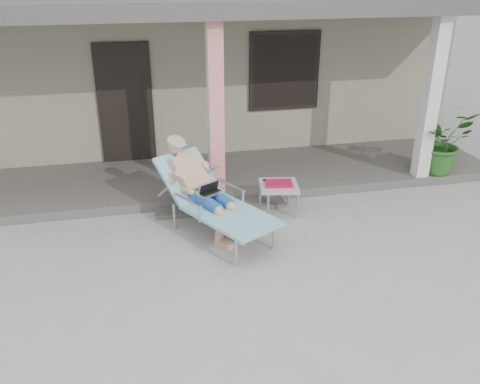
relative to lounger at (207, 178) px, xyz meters
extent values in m
plane|color=#9E9E99|center=(0.29, -1.25, -0.80)|extent=(60.00, 60.00, 0.00)
cube|color=gray|center=(0.29, 5.25, 0.70)|extent=(10.00, 5.00, 3.00)
cube|color=black|center=(-1.01, 2.72, 0.40)|extent=(0.95, 0.06, 2.10)
cube|color=black|center=(1.89, 2.72, 0.85)|extent=(1.20, 0.06, 1.30)
cube|color=black|center=(1.89, 2.71, 0.85)|extent=(1.32, 0.05, 1.42)
cube|color=#605B56|center=(0.29, 1.75, -0.73)|extent=(10.00, 2.00, 0.15)
cube|color=red|center=(0.29, 0.90, 0.65)|extent=(0.22, 0.22, 2.61)
cube|color=silver|center=(3.79, 0.90, 0.65)|extent=(0.22, 0.22, 2.61)
cube|color=#474442|center=(0.29, 1.75, 2.08)|extent=(10.00, 2.30, 0.24)
cube|color=#605B56|center=(0.29, 0.60, -0.76)|extent=(2.00, 0.30, 0.07)
cylinder|color=#B7B7BC|center=(0.19, -1.01, -0.61)|extent=(0.04, 0.04, 0.39)
cylinder|color=#B7B7BC|center=(0.76, -0.70, -0.61)|extent=(0.04, 0.04, 0.39)
cylinder|color=#B7B7BC|center=(-0.45, 0.15, -0.61)|extent=(0.04, 0.04, 0.39)
cylinder|color=#B7B7BC|center=(0.11, 0.47, -0.61)|extent=(0.04, 0.04, 0.39)
cube|color=#B7B7BC|center=(0.24, -0.43, -0.40)|extent=(1.18, 1.43, 0.03)
cube|color=#86AECF|center=(0.24, -0.43, -0.37)|extent=(1.29, 1.51, 0.04)
cube|color=#B7B7BC|center=(-0.21, 0.38, -0.15)|extent=(0.86, 0.84, 0.51)
cube|color=#86AECF|center=(-0.21, 0.38, -0.12)|extent=(0.99, 0.96, 0.58)
cylinder|color=#B1B1B4|center=(-0.35, 0.64, 0.34)|extent=(0.35, 0.35, 0.13)
cube|color=silver|center=(0.02, -0.04, -0.20)|extent=(0.42, 0.38, 0.24)
cube|color=#A9A9A4|center=(1.12, 0.31, -0.35)|extent=(0.64, 0.64, 0.04)
cylinder|color=#B7B7BC|center=(0.89, 0.09, -0.59)|extent=(0.04, 0.04, 0.42)
cylinder|color=#B7B7BC|center=(1.34, 0.09, -0.59)|extent=(0.04, 0.04, 0.42)
cylinder|color=#B7B7BC|center=(0.89, 0.54, -0.59)|extent=(0.04, 0.04, 0.42)
cylinder|color=#B7B7BC|center=(1.34, 0.54, -0.59)|extent=(0.04, 0.04, 0.42)
cube|color=#AD1236|center=(1.12, 0.31, -0.31)|extent=(0.43, 0.35, 0.03)
cube|color=black|center=(1.12, 0.46, -0.32)|extent=(0.39, 0.09, 0.04)
imported|color=#26591E|center=(4.19, 1.00, -0.10)|extent=(1.13, 1.02, 1.09)
camera|label=1|loc=(-0.92, -6.29, 2.64)|focal=38.00mm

